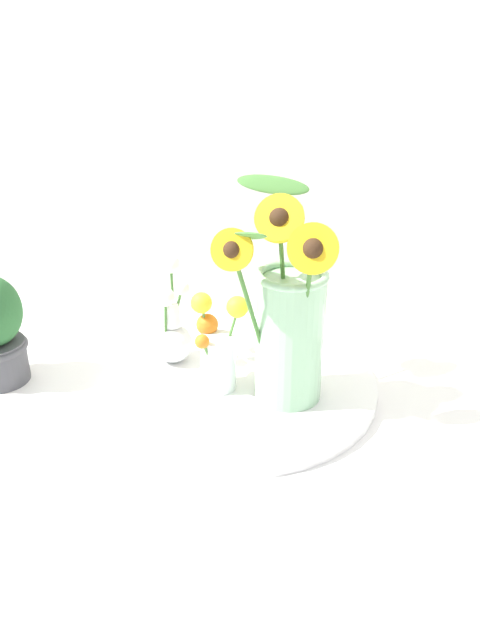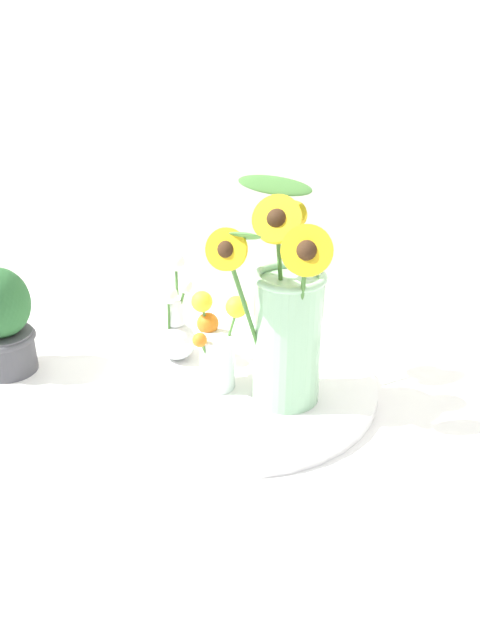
{
  "view_description": "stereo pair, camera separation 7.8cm",
  "coord_description": "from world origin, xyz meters",
  "px_view_note": "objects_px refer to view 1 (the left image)",
  "views": [
    {
      "loc": [
        0.2,
        -0.84,
        0.62
      ],
      "look_at": [
        0.01,
        0.11,
        0.14
      ],
      "focal_mm": 35.0,
      "sensor_mm": 36.0,
      "label": 1
    },
    {
      "loc": [
        0.28,
        -0.83,
        0.62
      ],
      "look_at": [
        0.01,
        0.11,
        0.14
      ],
      "focal_mm": 35.0,
      "sensor_mm": 36.0,
      "label": 2
    }
  ],
  "objects_px": {
    "vase_small_center": "(217,347)",
    "vase_bulb_right": "(173,330)",
    "serving_tray": "(240,384)",
    "mason_jar_sunflowers": "(288,322)"
  },
  "relations": [
    {
      "from": "vase_small_center",
      "to": "vase_bulb_right",
      "type": "distance_m",
      "value": 0.12
    },
    {
      "from": "serving_tray",
      "to": "mason_jar_sunflowers",
      "type": "xyz_separation_m",
      "value": [
        0.09,
        -0.03,
        0.15
      ]
    },
    {
      "from": "vase_bulb_right",
      "to": "serving_tray",
      "type": "bearing_deg",
      "value": -18.09
    },
    {
      "from": "mason_jar_sunflowers",
      "to": "vase_small_center",
      "type": "distance_m",
      "value": 0.14
    },
    {
      "from": "vase_small_center",
      "to": "serving_tray",
      "type": "bearing_deg",
      "value": 35.9
    },
    {
      "from": "mason_jar_sunflowers",
      "to": "vase_bulb_right",
      "type": "bearing_deg",
      "value": 161.13
    },
    {
      "from": "mason_jar_sunflowers",
      "to": "vase_bulb_right",
      "type": "distance_m",
      "value": 0.25
    },
    {
      "from": "vase_small_center",
      "to": "mason_jar_sunflowers",
      "type": "bearing_deg",
      "value": -2.83
    },
    {
      "from": "serving_tray",
      "to": "mason_jar_sunflowers",
      "type": "bearing_deg",
      "value": -20.09
    },
    {
      "from": "serving_tray",
      "to": "vase_bulb_right",
      "type": "height_order",
      "value": "vase_bulb_right"
    }
  ]
}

